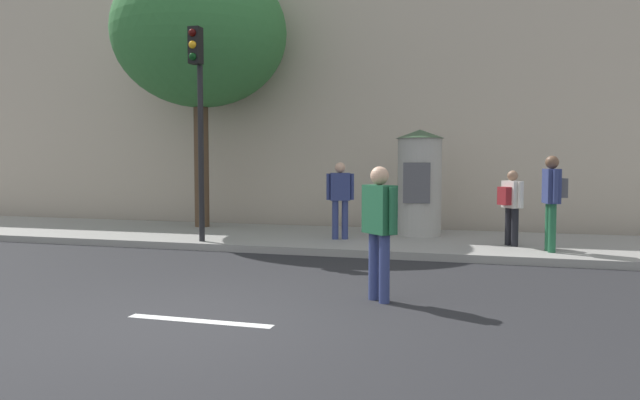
% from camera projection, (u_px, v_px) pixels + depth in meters
% --- Properties ---
extents(ground_plane, '(80.00, 80.00, 0.00)m').
position_uv_depth(ground_plane, '(199.00, 321.00, 7.01)').
color(ground_plane, '#232326').
extents(sidewalk_curb, '(36.00, 4.00, 0.15)m').
position_uv_depth(sidewalk_curb, '(345.00, 240.00, 13.71)').
color(sidewalk_curb, gray).
rests_on(sidewalk_curb, ground_plane).
extents(lane_markings, '(25.80, 0.16, 0.01)m').
position_uv_depth(lane_markings, '(199.00, 321.00, 7.01)').
color(lane_markings, silver).
rests_on(lane_markings, ground_plane).
extents(building_backdrop, '(36.00, 5.00, 8.33)m').
position_uv_depth(building_backdrop, '(386.00, 84.00, 18.23)').
color(building_backdrop, '#B7A893').
rests_on(building_backdrop, ground_plane).
extents(traffic_light, '(0.24, 0.45, 4.45)m').
position_uv_depth(traffic_light, '(198.00, 99.00, 12.60)').
color(traffic_light, black).
rests_on(traffic_light, sidewalk_curb).
extents(poster_column, '(1.09, 1.09, 2.42)m').
position_uv_depth(poster_column, '(419.00, 182.00, 13.84)').
color(poster_column, '#9E9B93').
rests_on(poster_column, sidewalk_curb).
extents(street_tree, '(4.43, 4.43, 6.84)m').
position_uv_depth(street_tree, '(200.00, 34.00, 15.47)').
color(street_tree, '#4C3826').
rests_on(street_tree, sidewalk_curb).
extents(pedestrian_with_bag, '(0.51, 0.50, 1.78)m').
position_uv_depth(pedestrian_with_bag, '(379.00, 221.00, 7.95)').
color(pedestrian_with_bag, navy).
rests_on(pedestrian_with_bag, ground_plane).
extents(pedestrian_tallest, '(0.58, 0.36, 1.67)m').
position_uv_depth(pedestrian_tallest, '(340.00, 194.00, 13.16)').
color(pedestrian_tallest, navy).
rests_on(pedestrian_tallest, sidewalk_curb).
extents(pedestrian_in_dark_shirt, '(0.51, 0.51, 1.51)m').
position_uv_depth(pedestrian_in_dark_shirt, '(511.00, 202.00, 12.13)').
color(pedestrian_in_dark_shirt, black).
rests_on(pedestrian_in_dark_shirt, sidewalk_curb).
extents(pedestrian_in_light_jacket, '(0.44, 0.61, 1.80)m').
position_uv_depth(pedestrian_in_light_jacket, '(552.00, 194.00, 11.33)').
color(pedestrian_in_light_jacket, '#1E5938').
rests_on(pedestrian_in_light_jacket, sidewalk_curb).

